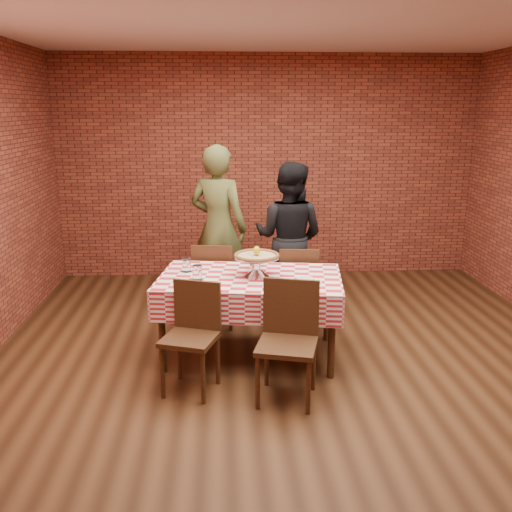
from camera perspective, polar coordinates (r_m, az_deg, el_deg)
The scene contains 19 objects.
ground at distance 5.03m, azimuth 3.93°, elevation -11.44°, with size 6.00×6.00×0.00m, color black.
back_wall at distance 7.54m, azimuth 1.21°, elevation 8.92°, with size 5.50×5.50×0.00m, color maroon.
table at distance 5.16m, azimuth -0.61°, elevation -6.16°, with size 1.60×0.96×0.75m, color #452712.
tablecloth at distance 5.08m, azimuth -0.61°, elevation -3.57°, with size 1.63×1.00×0.27m, color red, non-canonical shape.
pizza_stand at distance 5.02m, azimuth 0.07°, elevation -1.07°, with size 0.41×0.41×0.18m, color silver, non-canonical shape.
pizza at distance 4.99m, azimuth 0.07°, elevation -0.01°, with size 0.40×0.40×0.03m, color #C7B28A.
lemon at distance 4.98m, azimuth 0.07°, elevation 0.52°, with size 0.06×0.06×0.08m, color gold.
water_glass_left at distance 4.95m, azimuth -5.97°, elevation -1.67°, with size 0.08×0.08×0.13m, color white.
water_glass_right at distance 5.20m, azimuth -7.06°, elevation -0.89°, with size 0.08×0.08×0.13m, color white.
side_plate at distance 4.97m, azimuth 5.02°, elevation -2.32°, with size 0.15×0.15×0.01m, color white.
sweetener_packet_a at distance 4.82m, azimuth 6.32°, elevation -2.92°, with size 0.05×0.04×0.01m, color white.
sweetener_packet_b at distance 4.90m, azimuth 6.39°, elevation -2.64°, with size 0.05×0.04×0.01m, color white.
condiment_caddy at distance 5.30m, azimuth -0.09°, elevation -0.45°, with size 0.10×0.08×0.14m, color silver.
chair_near_left at distance 4.53m, azimuth -6.71°, elevation -8.45°, with size 0.40×0.40×0.88m, color #452712, non-canonical shape.
chair_near_right at distance 4.38m, azimuth 3.15°, elevation -8.91°, with size 0.44×0.44×0.93m, color #452712, non-canonical shape.
chair_far_left at distance 5.89m, azimuth -4.11°, elevation -2.76°, with size 0.42×0.42×0.90m, color #452712, non-canonical shape.
chair_far_right at distance 5.83m, azimuth 4.27°, elevation -3.07°, with size 0.39×0.39×0.87m, color #452712, non-canonical shape.
diner_olive at distance 6.31m, azimuth -3.82°, elevation 2.87°, with size 0.67×0.44×1.84m, color #494F27.
diner_black at distance 6.24m, azimuth 3.34°, elevation 1.90°, with size 0.81×0.63×1.66m, color black.
Camera 1 is at (-0.61, -4.47, 2.22)m, focal length 39.53 mm.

